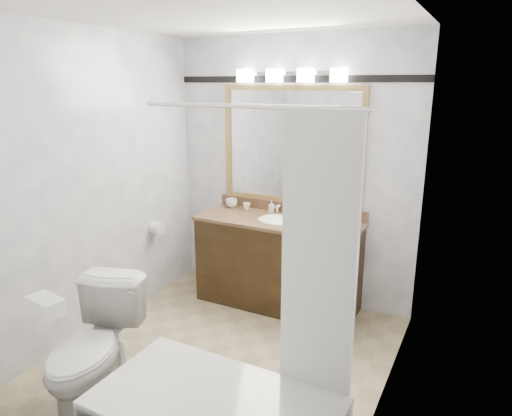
# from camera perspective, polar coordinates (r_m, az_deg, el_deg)

# --- Properties ---
(room) EXTENTS (2.42, 2.62, 2.52)m
(room) POSITION_cam_1_polar(r_m,az_deg,el_deg) (3.23, -4.70, 0.69)
(room) COLOR tan
(room) RESTS_ON ground
(vanity) EXTENTS (1.53, 0.58, 0.97)m
(vanity) POSITION_cam_1_polar(r_m,az_deg,el_deg) (4.34, 2.74, -6.64)
(vanity) COLOR black
(vanity) RESTS_ON ground
(mirror) EXTENTS (1.40, 0.04, 1.10)m
(mirror) POSITION_cam_1_polar(r_m,az_deg,el_deg) (4.30, 4.42, 7.76)
(mirror) COLOR #A7864B
(mirror) RESTS_ON room
(vanity_light_bar) EXTENTS (1.02, 0.14, 0.12)m
(vanity_light_bar) POSITION_cam_1_polar(r_m,az_deg,el_deg) (4.22, 4.29, 16.24)
(vanity_light_bar) COLOR silver
(vanity_light_bar) RESTS_ON room
(accent_stripe) EXTENTS (2.40, 0.01, 0.06)m
(accent_stripe) POSITION_cam_1_polar(r_m,az_deg,el_deg) (4.28, 4.65, 15.77)
(accent_stripe) COLOR black
(accent_stripe) RESTS_ON room
(tp_roll) EXTENTS (0.11, 0.12, 0.12)m
(tp_roll) POSITION_cam_1_polar(r_m,az_deg,el_deg) (4.55, -12.29, -2.47)
(tp_roll) COLOR white
(tp_roll) RESTS_ON room
(toilet) EXTENTS (0.67, 0.89, 0.81)m
(toilet) POSITION_cam_1_polar(r_m,az_deg,el_deg) (3.25, -19.72, -16.36)
(toilet) COLOR white
(toilet) RESTS_ON ground
(tissue_box) EXTENTS (0.24, 0.15, 0.09)m
(tissue_box) POSITION_cam_1_polar(r_m,az_deg,el_deg) (2.88, -24.78, -10.99)
(tissue_box) COLOR white
(tissue_box) RESTS_ON toilet
(coffee_maker) EXTENTS (0.17, 0.21, 0.32)m
(coffee_maker) POSITION_cam_1_polar(r_m,az_deg,el_deg) (4.05, 8.94, 0.14)
(coffee_maker) COLOR black
(coffee_maker) RESTS_ON vanity
(cup_left) EXTENTS (0.15, 0.15, 0.09)m
(cup_left) POSITION_cam_1_polar(r_m,az_deg,el_deg) (4.62, -3.08, 0.64)
(cup_left) COLOR white
(cup_left) RESTS_ON vanity
(cup_right) EXTENTS (0.09, 0.09, 0.07)m
(cup_right) POSITION_cam_1_polar(r_m,az_deg,el_deg) (4.51, -1.16, 0.18)
(cup_right) COLOR white
(cup_right) RESTS_ON vanity
(soap_bottle_a) EXTENTS (0.06, 0.07, 0.11)m
(soap_bottle_a) POSITION_cam_1_polar(r_m,az_deg,el_deg) (4.44, 1.96, 0.21)
(soap_bottle_a) COLOR white
(soap_bottle_a) RESTS_ON vanity
(soap_bottle_b) EXTENTS (0.08, 0.08, 0.09)m
(soap_bottle_b) POSITION_cam_1_polar(r_m,az_deg,el_deg) (4.31, 4.37, -0.44)
(soap_bottle_b) COLOR white
(soap_bottle_b) RESTS_ON vanity
(soap_bar) EXTENTS (0.10, 0.08, 0.03)m
(soap_bar) POSITION_cam_1_polar(r_m,az_deg,el_deg) (4.26, 4.66, -1.07)
(soap_bar) COLOR beige
(soap_bar) RESTS_ON vanity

